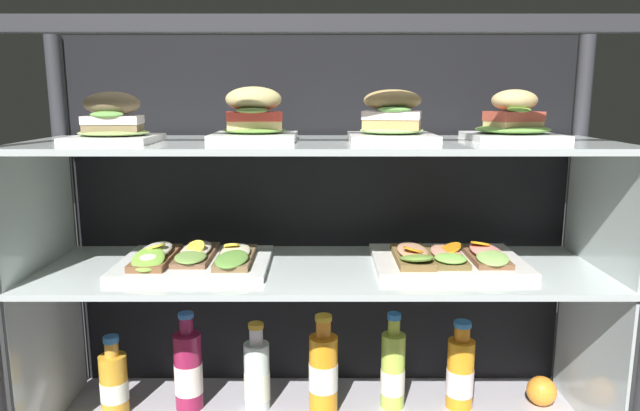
{
  "coord_description": "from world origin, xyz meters",
  "views": [
    {
      "loc": [
        -0.0,
        -1.28,
        0.81
      ],
      "look_at": [
        0.0,
        0.0,
        0.56
      ],
      "focal_mm": 32.65,
      "sensor_mm": 36.0,
      "label": 1
    }
  ],
  "objects_px": {
    "juice_bottle_front_left_end": "(188,371)",
    "juice_bottle_back_center": "(393,370)",
    "open_sandwich_tray_left_of_center": "(447,258)",
    "juice_bottle_front_right_end": "(460,373)",
    "plated_roll_sandwich_mid_right": "(392,122)",
    "juice_bottle_front_fourth": "(114,383)",
    "orange_fruit_beside_bottles": "(541,391)",
    "plated_roll_sandwich_far_left": "(513,123)",
    "plated_roll_sandwich_near_left_corner": "(113,124)",
    "juice_bottle_back_right": "(323,372)",
    "juice_bottle_tucked_behind": "(257,376)",
    "open_sandwich_tray_center": "(193,259)",
    "plated_roll_sandwich_left_of_center": "(254,120)"
  },
  "relations": [
    {
      "from": "plated_roll_sandwich_mid_right",
      "to": "orange_fruit_beside_bottles",
      "type": "bearing_deg",
      "value": 12.9
    },
    {
      "from": "plated_roll_sandwich_near_left_corner",
      "to": "juice_bottle_back_right",
      "type": "bearing_deg",
      "value": 9.74
    },
    {
      "from": "juice_bottle_front_fourth",
      "to": "juice_bottle_front_right_end",
      "type": "height_order",
      "value": "juice_bottle_front_right_end"
    },
    {
      "from": "plated_roll_sandwich_left_of_center",
      "to": "juice_bottle_front_fourth",
      "type": "xyz_separation_m",
      "value": [
        -0.36,
        0.02,
        -0.64
      ]
    },
    {
      "from": "open_sandwich_tray_left_of_center",
      "to": "juice_bottle_back_center",
      "type": "bearing_deg",
      "value": 152.03
    },
    {
      "from": "juice_bottle_back_right",
      "to": "juice_bottle_back_center",
      "type": "relative_size",
      "value": 1.02
    },
    {
      "from": "juice_bottle_tucked_behind",
      "to": "juice_bottle_front_right_end",
      "type": "xyz_separation_m",
      "value": [
        0.51,
        0.01,
        0.01
      ]
    },
    {
      "from": "open_sandwich_tray_left_of_center",
      "to": "juice_bottle_tucked_behind",
      "type": "bearing_deg",
      "value": 173.52
    },
    {
      "from": "orange_fruit_beside_bottles",
      "to": "plated_roll_sandwich_near_left_corner",
      "type": "bearing_deg",
      "value": -173.62
    },
    {
      "from": "open_sandwich_tray_left_of_center",
      "to": "plated_roll_sandwich_far_left",
      "type": "bearing_deg",
      "value": 11.01
    },
    {
      "from": "plated_roll_sandwich_near_left_corner",
      "to": "open_sandwich_tray_center",
      "type": "xyz_separation_m",
      "value": [
        0.15,
        0.04,
        -0.31
      ]
    },
    {
      "from": "plated_roll_sandwich_mid_right",
      "to": "juice_bottle_front_fourth",
      "type": "bearing_deg",
      "value": 175.02
    },
    {
      "from": "juice_bottle_back_center",
      "to": "juice_bottle_front_right_end",
      "type": "distance_m",
      "value": 0.17
    },
    {
      "from": "plated_roll_sandwich_mid_right",
      "to": "orange_fruit_beside_bottles",
      "type": "distance_m",
      "value": 0.79
    },
    {
      "from": "plated_roll_sandwich_near_left_corner",
      "to": "juice_bottle_front_right_end",
      "type": "height_order",
      "value": "plated_roll_sandwich_near_left_corner"
    },
    {
      "from": "open_sandwich_tray_left_of_center",
      "to": "juice_bottle_front_fourth",
      "type": "xyz_separation_m",
      "value": [
        -0.8,
        0.03,
        -0.32
      ]
    },
    {
      "from": "plated_roll_sandwich_mid_right",
      "to": "juice_bottle_back_right",
      "type": "relative_size",
      "value": 0.72
    },
    {
      "from": "juice_bottle_back_center",
      "to": "juice_bottle_front_right_end",
      "type": "bearing_deg",
      "value": -0.86
    },
    {
      "from": "plated_roll_sandwich_left_of_center",
      "to": "juice_bottle_front_right_end",
      "type": "distance_m",
      "value": 0.8
    },
    {
      "from": "plated_roll_sandwich_left_of_center",
      "to": "juice_bottle_tucked_behind",
      "type": "xyz_separation_m",
      "value": [
        -0.01,
        0.04,
        -0.63
      ]
    },
    {
      "from": "juice_bottle_front_left_end",
      "to": "juice_bottle_back_center",
      "type": "distance_m",
      "value": 0.51
    },
    {
      "from": "juice_bottle_front_right_end",
      "to": "orange_fruit_beside_bottles",
      "type": "distance_m",
      "value": 0.22
    },
    {
      "from": "open_sandwich_tray_left_of_center",
      "to": "juice_bottle_tucked_behind",
      "type": "height_order",
      "value": "open_sandwich_tray_left_of_center"
    },
    {
      "from": "juice_bottle_back_right",
      "to": "plated_roll_sandwich_left_of_center",
      "type": "bearing_deg",
      "value": -172.29
    },
    {
      "from": "plated_roll_sandwich_far_left",
      "to": "juice_bottle_front_right_end",
      "type": "xyz_separation_m",
      "value": [
        -0.08,
        0.03,
        -0.62
      ]
    },
    {
      "from": "juice_bottle_tucked_behind",
      "to": "open_sandwich_tray_center",
      "type": "bearing_deg",
      "value": -157.65
    },
    {
      "from": "juice_bottle_back_right",
      "to": "juice_bottle_back_center",
      "type": "height_order",
      "value": "juice_bottle_back_right"
    },
    {
      "from": "open_sandwich_tray_left_of_center",
      "to": "orange_fruit_beside_bottles",
      "type": "relative_size",
      "value": 4.62
    },
    {
      "from": "plated_roll_sandwich_near_left_corner",
      "to": "juice_bottle_front_fourth",
      "type": "height_order",
      "value": "plated_roll_sandwich_near_left_corner"
    },
    {
      "from": "juice_bottle_front_left_end",
      "to": "plated_roll_sandwich_left_of_center",
      "type": "bearing_deg",
      "value": -13.45
    },
    {
      "from": "open_sandwich_tray_left_of_center",
      "to": "juice_bottle_front_right_end",
      "type": "height_order",
      "value": "open_sandwich_tray_left_of_center"
    },
    {
      "from": "plated_roll_sandwich_near_left_corner",
      "to": "plated_roll_sandwich_left_of_center",
      "type": "xyz_separation_m",
      "value": [
        0.29,
        0.06,
        0.01
      ]
    },
    {
      "from": "plated_roll_sandwich_near_left_corner",
      "to": "juice_bottle_tucked_behind",
      "type": "xyz_separation_m",
      "value": [
        0.28,
        0.1,
        -0.63
      ]
    },
    {
      "from": "plated_roll_sandwich_left_of_center",
      "to": "juice_bottle_back_right",
      "type": "distance_m",
      "value": 0.63
    },
    {
      "from": "plated_roll_sandwich_far_left",
      "to": "plated_roll_sandwich_near_left_corner",
      "type": "bearing_deg",
      "value": -175.12
    },
    {
      "from": "juice_bottle_front_fourth",
      "to": "juice_bottle_front_right_end",
      "type": "xyz_separation_m",
      "value": [
        0.85,
        0.03,
        0.01
      ]
    },
    {
      "from": "plated_roll_sandwich_mid_right",
      "to": "juice_bottle_tucked_behind",
      "type": "height_order",
      "value": "plated_roll_sandwich_mid_right"
    },
    {
      "from": "plated_roll_sandwich_mid_right",
      "to": "juice_bottle_front_right_end",
      "type": "xyz_separation_m",
      "value": [
        0.2,
        0.08,
        -0.62
      ]
    },
    {
      "from": "plated_roll_sandwich_near_left_corner",
      "to": "open_sandwich_tray_center",
      "type": "relative_size",
      "value": 0.52
    },
    {
      "from": "juice_bottle_front_fourth",
      "to": "juice_bottle_front_left_end",
      "type": "bearing_deg",
      "value": 7.32
    },
    {
      "from": "juice_bottle_front_left_end",
      "to": "juice_bottle_tucked_behind",
      "type": "xyz_separation_m",
      "value": [
        0.17,
        -0.0,
        -0.01
      ]
    },
    {
      "from": "plated_roll_sandwich_mid_right",
      "to": "open_sandwich_tray_center",
      "type": "distance_m",
      "value": 0.54
    },
    {
      "from": "open_sandwich_tray_center",
      "to": "juice_bottle_front_right_end",
      "type": "bearing_deg",
      "value": 5.36
    },
    {
      "from": "plated_roll_sandwich_near_left_corner",
      "to": "juice_bottle_back_center",
      "type": "distance_m",
      "value": 0.88
    },
    {
      "from": "juice_bottle_back_right",
      "to": "juice_bottle_front_right_end",
      "type": "height_order",
      "value": "juice_bottle_back_right"
    },
    {
      "from": "juice_bottle_front_left_end",
      "to": "juice_bottle_front_right_end",
      "type": "distance_m",
      "value": 0.68
    },
    {
      "from": "plated_roll_sandwich_mid_right",
      "to": "juice_bottle_front_fourth",
      "type": "height_order",
      "value": "plated_roll_sandwich_mid_right"
    },
    {
      "from": "plated_roll_sandwich_near_left_corner",
      "to": "orange_fruit_beside_bottles",
      "type": "relative_size",
      "value": 2.39
    },
    {
      "from": "plated_roll_sandwich_left_of_center",
      "to": "plated_roll_sandwich_far_left",
      "type": "bearing_deg",
      "value": 1.85
    },
    {
      "from": "plated_roll_sandwich_left_of_center",
      "to": "juice_bottle_front_left_end",
      "type": "bearing_deg",
      "value": 166.55
    }
  ]
}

